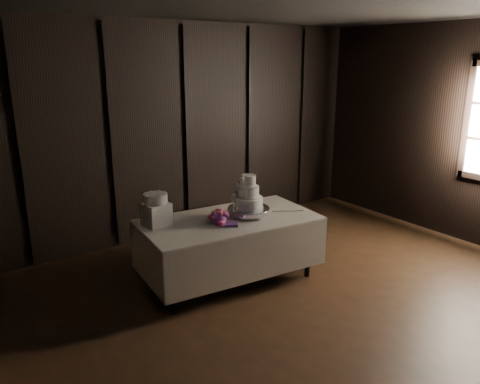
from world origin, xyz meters
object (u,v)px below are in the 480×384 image
object	(u,v)px
display_table	(229,247)
box_pedestal	(156,214)
cake_stand	(248,212)
bouquet	(219,218)
wedding_cake	(247,196)
small_cake	(155,198)

from	to	relation	value
display_table	box_pedestal	world-z (taller)	box_pedestal
cake_stand	bouquet	size ratio (longest dim) A/B	1.19
display_table	box_pedestal	size ratio (longest dim) A/B	7.98
display_table	box_pedestal	bearing A→B (deg)	164.82
wedding_cake	bouquet	xyz separation A→B (m)	(-0.40, -0.03, -0.18)
bouquet	box_pedestal	world-z (taller)	box_pedestal
display_table	cake_stand	world-z (taller)	cake_stand
bouquet	small_cake	xyz separation A→B (m)	(-0.58, 0.35, 0.23)
cake_stand	small_cake	size ratio (longest dim) A/B	1.85
display_table	cake_stand	size ratio (longest dim) A/B	4.28
cake_stand	small_cake	world-z (taller)	small_cake
display_table	wedding_cake	xyz separation A→B (m)	(0.22, -0.05, 0.59)
cake_stand	box_pedestal	bearing A→B (deg)	162.88
box_pedestal	display_table	bearing A→B (deg)	-20.22
wedding_cake	bouquet	world-z (taller)	wedding_cake
display_table	bouquet	distance (m)	0.45
display_table	small_cake	xyz separation A→B (m)	(-0.76, 0.28, 0.65)
display_table	small_cake	distance (m)	1.04
box_pedestal	small_cake	world-z (taller)	small_cake
box_pedestal	cake_stand	bearing A→B (deg)	-17.12
cake_stand	bouquet	bearing A→B (deg)	-174.43
cake_stand	small_cake	bearing A→B (deg)	162.88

